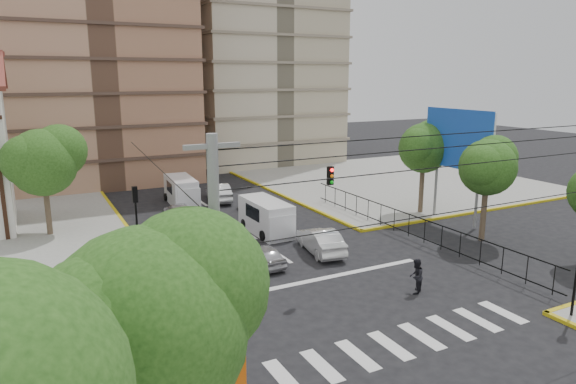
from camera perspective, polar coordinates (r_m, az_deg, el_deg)
ground at (r=26.52m, az=4.49°, el=-10.58°), size 160.00×160.00×0.00m
sidewalk_ne at (r=53.34m, az=11.46°, el=1.22°), size 26.00×26.00×0.15m
crosswalk_stripes at (r=22.17m, az=13.00°, el=-15.79°), size 12.00×2.40×0.01m
stop_line at (r=27.46m, az=3.15°, el=-9.70°), size 13.00×0.40×0.01m
park_fence at (r=34.98m, az=13.20°, el=-5.05°), size 0.10×22.50×1.66m
billboard at (r=38.48m, az=18.42°, el=5.40°), size 0.36×6.20×8.10m
tree_sw_near at (r=12.01m, az=-15.08°, el=-13.39°), size 5.63×4.60×7.57m
tree_park_a at (r=34.94m, az=21.38°, el=2.85°), size 4.41×3.60×6.83m
tree_park_c at (r=40.46m, az=14.95°, el=5.00°), size 4.65×3.80×7.25m
tree_tudor at (r=37.02m, az=-25.48°, el=3.32°), size 5.39×4.40×7.43m
traffic_light_nw at (r=29.81m, az=-16.53°, el=-2.11°), size 0.28×0.22×4.40m
traffic_light_hanging at (r=23.12m, az=7.40°, el=1.22°), size 18.00×9.12×0.92m
utility_pole_sw at (r=13.54m, az=-7.87°, el=-12.32°), size 1.40×0.28×9.00m
van_right_lane at (r=34.83m, az=-2.29°, el=-2.89°), size 2.12×5.06×2.27m
van_left_lane at (r=43.68m, az=-11.70°, el=0.04°), size 2.23×5.05×2.23m
car_silver_front_left at (r=29.24m, az=-2.71°, el=-7.01°), size 1.54×3.61×1.22m
car_white_front_right at (r=31.26m, az=3.63°, el=-5.41°), size 2.32×4.80×1.52m
car_grey_mid_left at (r=32.89m, az=-8.87°, el=-4.72°), size 3.10×5.34×1.40m
car_silver_rear_left at (r=38.73m, az=-12.01°, el=-2.23°), size 2.42×4.77×1.33m
car_darkgrey_mid_right at (r=40.25m, az=-3.79°, el=-1.30°), size 2.37×4.56×1.48m
car_white_rear_right at (r=44.38m, az=-7.74°, el=-0.02°), size 2.42×4.90×1.54m
pedestrian_crosswalk at (r=26.30m, az=14.04°, el=-9.06°), size 1.08×1.04×1.76m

